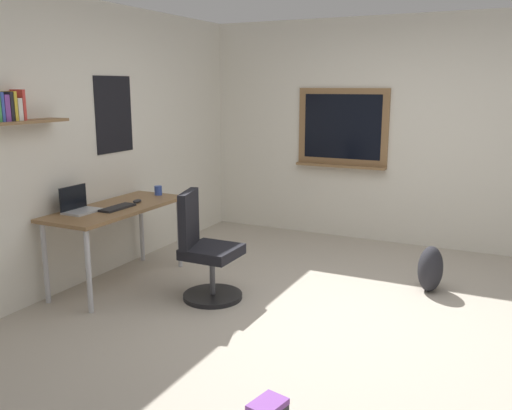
% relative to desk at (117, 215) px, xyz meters
% --- Properties ---
extents(ground_plane, '(5.20, 5.20, 0.00)m').
position_rel_desk_xyz_m(ground_plane, '(0.13, -2.07, -0.66)').
color(ground_plane, '#ADA393').
rests_on(ground_plane, ground).
extents(wall_back, '(5.00, 0.30, 2.60)m').
position_rel_desk_xyz_m(wall_back, '(0.12, 0.38, 0.64)').
color(wall_back, silver).
rests_on(wall_back, ground).
extents(wall_right, '(0.22, 5.00, 2.60)m').
position_rel_desk_xyz_m(wall_right, '(2.57, -2.04, 0.64)').
color(wall_right, silver).
rests_on(wall_right, ground).
extents(desk, '(1.43, 0.60, 0.74)m').
position_rel_desk_xyz_m(desk, '(0.00, 0.00, 0.00)').
color(desk, olive).
rests_on(desk, ground).
extents(office_chair, '(0.52, 0.54, 0.95)m').
position_rel_desk_xyz_m(office_chair, '(0.04, -0.92, -0.26)').
color(office_chair, black).
rests_on(office_chair, ground).
extents(laptop, '(0.31, 0.21, 0.23)m').
position_rel_desk_xyz_m(laptop, '(-0.32, 0.14, 0.13)').
color(laptop, '#ADAFB5').
rests_on(laptop, desk).
extents(keyboard, '(0.37, 0.13, 0.02)m').
position_rel_desk_xyz_m(keyboard, '(-0.07, -0.07, 0.09)').
color(keyboard, black).
rests_on(keyboard, desk).
extents(computer_mouse, '(0.10, 0.06, 0.03)m').
position_rel_desk_xyz_m(computer_mouse, '(0.21, -0.07, 0.10)').
color(computer_mouse, '#262628').
rests_on(computer_mouse, desk).
extents(coffee_mug, '(0.08, 0.08, 0.09)m').
position_rel_desk_xyz_m(coffee_mug, '(0.61, -0.02, 0.12)').
color(coffee_mug, '#334CA5').
rests_on(coffee_mug, desk).
extents(backpack, '(0.32, 0.22, 0.42)m').
position_rel_desk_xyz_m(backpack, '(1.08, -2.66, -0.45)').
color(backpack, '#232328').
rests_on(backpack, ground).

